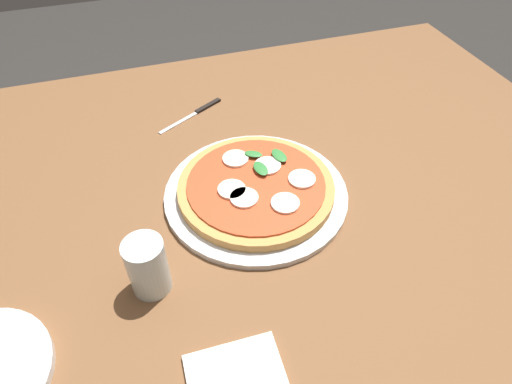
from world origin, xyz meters
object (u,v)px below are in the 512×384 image
(pizza, at_px, (256,187))
(knife, at_px, (198,111))
(dining_table, at_px, (256,205))
(napkin, at_px, (236,375))
(serving_tray, at_px, (256,194))
(glass_cup, at_px, (148,266))

(pizza, bearing_deg, knife, 97.99)
(dining_table, height_order, napkin, napkin)
(dining_table, bearing_deg, napkin, -112.08)
(pizza, height_order, napkin, pizza)
(serving_tray, bearing_deg, pizza, 19.50)
(serving_tray, xyz_separation_m, napkin, (-0.13, -0.32, -0.00))
(dining_table, distance_m, serving_tray, 0.11)
(dining_table, xyz_separation_m, napkin, (-0.15, -0.37, 0.09))
(dining_table, bearing_deg, serving_tray, -108.86)
(napkin, bearing_deg, knife, 81.80)
(napkin, bearing_deg, glass_cup, 115.27)
(dining_table, height_order, knife, knife)
(pizza, distance_m, napkin, 0.35)
(serving_tray, height_order, knife, serving_tray)
(dining_table, relative_size, glass_cup, 14.62)
(knife, bearing_deg, napkin, -98.20)
(serving_tray, bearing_deg, dining_table, 71.14)
(serving_tray, bearing_deg, glass_cup, -147.17)
(knife, bearing_deg, pizza, -82.01)
(serving_tray, xyz_separation_m, pizza, (0.00, 0.00, 0.02))
(glass_cup, bearing_deg, serving_tray, 32.83)
(dining_table, bearing_deg, pizza, -108.42)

